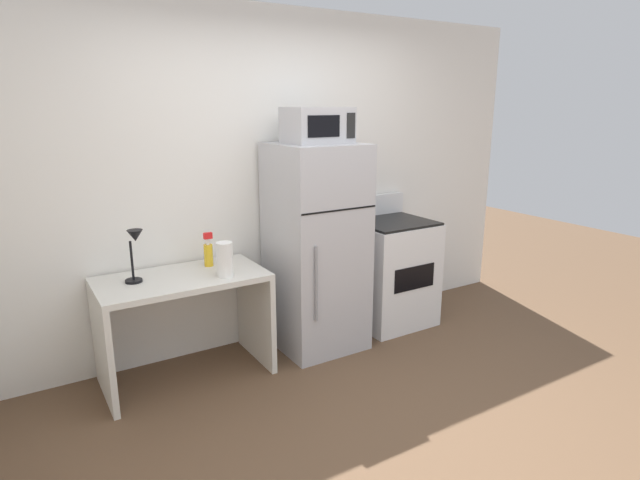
{
  "coord_description": "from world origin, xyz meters",
  "views": [
    {
      "loc": [
        -1.85,
        -2.05,
        1.89
      ],
      "look_at": [
        0.1,
        1.1,
        0.92
      ],
      "focal_mm": 29.45,
      "sensor_mm": 36.0,
      "label": 1
    }
  ],
  "objects_px": {
    "desk_lamp": "(135,247)",
    "paper_towel_roll": "(225,260)",
    "desk": "(183,308)",
    "refrigerator": "(316,248)",
    "microwave": "(317,125)",
    "oven_range": "(391,271)",
    "spray_bottle": "(208,253)"
  },
  "relations": [
    {
      "from": "desk_lamp",
      "to": "paper_towel_roll",
      "type": "relative_size",
      "value": 1.47
    },
    {
      "from": "paper_towel_roll",
      "to": "desk",
      "type": "bearing_deg",
      "value": 146.5
    },
    {
      "from": "refrigerator",
      "to": "microwave",
      "type": "relative_size",
      "value": 3.49
    },
    {
      "from": "desk",
      "to": "paper_towel_roll",
      "type": "height_order",
      "value": "paper_towel_roll"
    },
    {
      "from": "desk",
      "to": "oven_range",
      "type": "distance_m",
      "value": 1.84
    },
    {
      "from": "refrigerator",
      "to": "oven_range",
      "type": "relative_size",
      "value": 1.46
    },
    {
      "from": "desk_lamp",
      "to": "spray_bottle",
      "type": "xyz_separation_m",
      "value": [
        0.52,
        0.1,
        -0.14
      ]
    },
    {
      "from": "refrigerator",
      "to": "oven_range",
      "type": "distance_m",
      "value": 0.85
    },
    {
      "from": "paper_towel_roll",
      "to": "refrigerator",
      "type": "distance_m",
      "value": 0.82
    },
    {
      "from": "paper_towel_roll",
      "to": "spray_bottle",
      "type": "height_order",
      "value": "spray_bottle"
    },
    {
      "from": "paper_towel_roll",
      "to": "microwave",
      "type": "xyz_separation_m",
      "value": [
        0.81,
        0.13,
        0.86
      ]
    },
    {
      "from": "desk",
      "to": "refrigerator",
      "type": "bearing_deg",
      "value": -1.16
    },
    {
      "from": "paper_towel_roll",
      "to": "microwave",
      "type": "height_order",
      "value": "microwave"
    },
    {
      "from": "paper_towel_roll",
      "to": "spray_bottle",
      "type": "xyz_separation_m",
      "value": [
        -0.01,
        0.29,
        -0.02
      ]
    },
    {
      "from": "desk",
      "to": "oven_range",
      "type": "xyz_separation_m",
      "value": [
        1.84,
        0.01,
        -0.05
      ]
    },
    {
      "from": "microwave",
      "to": "refrigerator",
      "type": "bearing_deg",
      "value": 90.31
    },
    {
      "from": "desk",
      "to": "refrigerator",
      "type": "xyz_separation_m",
      "value": [
        1.06,
        -0.02,
        0.28
      ]
    },
    {
      "from": "refrigerator",
      "to": "desk",
      "type": "bearing_deg",
      "value": 178.84
    },
    {
      "from": "desk",
      "to": "paper_towel_roll",
      "type": "distance_m",
      "value": 0.46
    },
    {
      "from": "spray_bottle",
      "to": "refrigerator",
      "type": "relative_size",
      "value": 0.16
    },
    {
      "from": "paper_towel_roll",
      "to": "microwave",
      "type": "relative_size",
      "value": 0.52
    },
    {
      "from": "desk",
      "to": "desk_lamp",
      "type": "relative_size",
      "value": 3.19
    },
    {
      "from": "desk_lamp",
      "to": "refrigerator",
      "type": "bearing_deg",
      "value": -2.18
    },
    {
      "from": "microwave",
      "to": "oven_range",
      "type": "relative_size",
      "value": 0.42
    },
    {
      "from": "desk",
      "to": "desk_lamp",
      "type": "height_order",
      "value": "desk_lamp"
    },
    {
      "from": "spray_bottle",
      "to": "desk_lamp",
      "type": "bearing_deg",
      "value": -169.65
    },
    {
      "from": "refrigerator",
      "to": "paper_towel_roll",
      "type": "bearing_deg",
      "value": -169.71
    },
    {
      "from": "spray_bottle",
      "to": "desk",
      "type": "bearing_deg",
      "value": -152.89
    },
    {
      "from": "desk_lamp",
      "to": "microwave",
      "type": "bearing_deg",
      "value": -3.08
    },
    {
      "from": "refrigerator",
      "to": "microwave",
      "type": "distance_m",
      "value": 0.93
    },
    {
      "from": "paper_towel_roll",
      "to": "desk_lamp",
      "type": "bearing_deg",
      "value": 159.68
    },
    {
      "from": "spray_bottle",
      "to": "refrigerator",
      "type": "bearing_deg",
      "value": -10.19
    }
  ]
}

